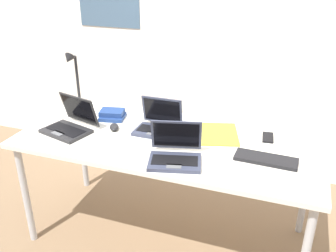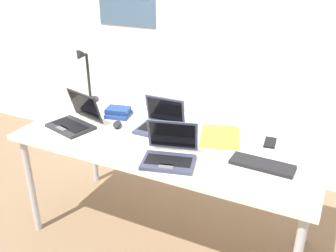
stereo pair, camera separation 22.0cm
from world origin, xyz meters
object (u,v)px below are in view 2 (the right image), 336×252
Objects in this scene: laptop_mid_desk at (160,124)px; laptop_back_right at (75,120)px; cell_phone at (270,142)px; external_keyboard at (262,165)px; computer_mouse at (117,125)px; paper_folder_back_right at (220,136)px; book_stack at (118,112)px; desk_lamp at (85,76)px; laptop_front_left at (170,154)px.

laptop_mid_desk is 0.55m from laptop_back_right.
cell_phone is (1.17, 0.31, -0.04)m from laptop_back_right.
laptop_back_right reaches higher than external_keyboard.
cell_phone is at bearing 10.90° from laptop_mid_desk.
paper_folder_back_right is (0.64, 0.15, -0.01)m from computer_mouse.
paper_folder_back_right is (0.73, -0.01, -0.02)m from book_stack.
desk_lamp reaches higher than paper_folder_back_right.
external_keyboard is 1.06× the size of paper_folder_back_right.
laptop_front_left is at bearing -28.97° from desk_lamp.
external_keyboard is at bearing -36.46° from paper_folder_back_right.
laptop_front_left is at bearing -10.04° from laptop_back_right.
cell_phone is at bearing -3.16° from desk_lamp.
laptop_front_left is 0.62m from cell_phone.
cell_phone is at bearing 9.92° from paper_folder_back_right.
book_stack is at bearing 145.85° from laptop_front_left.
paper_folder_back_right is (0.37, 0.08, -0.04)m from laptop_mid_desk.
paper_folder_back_right is at bearing 16.14° from laptop_back_right.
desk_lamp is at bearing 167.82° from external_keyboard.
computer_mouse is 0.95m from cell_phone.
desk_lamp is at bearing 171.08° from cell_phone.
laptop_mid_desk is at bearing -12.73° from book_stack.
desk_lamp is 1.38m from cell_phone.
laptop_mid_desk is (-0.22, 0.31, -0.00)m from laptop_front_left.
desk_lamp is 0.75m from laptop_mid_desk.
laptop_front_left is 0.42m from paper_folder_back_right.
paper_folder_back_right is (0.15, 0.39, -0.04)m from laptop_front_left.
computer_mouse is at bearing 177.60° from external_keyboard.
external_keyboard is 0.28m from cell_phone.
cell_phone is 0.29m from paper_folder_back_right.
computer_mouse is (-0.94, 0.08, 0.01)m from external_keyboard.
laptop_front_left is at bearing -34.15° from book_stack.
book_stack is (-1.02, -0.04, 0.02)m from cell_phone.
cell_phone is at bearing 44.74° from laptop_front_left.
book_stack is at bearing 92.54° from computer_mouse.
desk_lamp is 1.44m from external_keyboard.
external_keyboard is 0.38m from paper_folder_back_right.
laptop_back_right is 1.81× the size of book_stack.
desk_lamp reaches higher than laptop_mid_desk.
external_keyboard is (0.46, 0.16, -0.03)m from laptop_front_left.
laptop_front_left is 1.74× the size of book_stack.
external_keyboard is 2.43× the size of cell_phone.
desk_lamp is 0.55m from computer_mouse.
desk_lamp is at bearing 173.32° from paper_folder_back_right.
external_keyboard is 1.75× the size of book_stack.
laptop_back_right is 3.54× the size of computer_mouse.
book_stack is (0.35, -0.12, -0.17)m from desk_lamp.
computer_mouse is (0.44, -0.28, -0.18)m from desk_lamp.
book_stack reaches higher than paper_folder_back_right.
laptop_back_right reaches higher than laptop_mid_desk.
book_stack reaches higher than computer_mouse.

